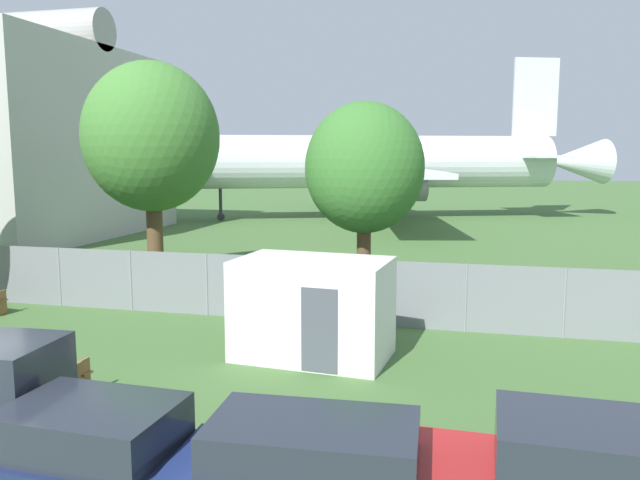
# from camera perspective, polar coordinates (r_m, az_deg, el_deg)

# --- Properties ---
(perimeter_fence) EXTENTS (56.07, 0.07, 1.90)m
(perimeter_fence) POSITION_cam_1_polar(r_m,az_deg,el_deg) (19.19, -10.31, -4.03)
(perimeter_fence) COLOR gray
(perimeter_fence) RESTS_ON ground
(airplane) EXTENTS (38.19, 30.77, 12.20)m
(airplane) POSITION_cam_1_polar(r_m,az_deg,el_deg) (47.45, 3.52, 7.09)
(airplane) COLOR silver
(airplane) RESTS_ON ground
(portable_cabin) EXTENTS (3.77, 2.52, 2.39)m
(portable_cabin) POSITION_cam_1_polar(r_m,az_deg,el_deg) (15.00, -0.64, -6.28)
(portable_cabin) COLOR silver
(portable_cabin) RESTS_ON ground
(picnic_bench_open_grass) EXTENTS (1.66, 1.46, 0.76)m
(picnic_bench_open_grass) POSITION_cam_1_polar(r_m,az_deg,el_deg) (13.79, -24.51, -11.40)
(picnic_bench_open_grass) COLOR brown
(picnic_bench_open_grass) RESTS_ON ground
(tree_left_of_cabin) EXTENTS (4.92, 4.92, 8.19)m
(tree_left_of_cabin) POSITION_cam_1_polar(r_m,az_deg,el_deg) (23.73, -15.16, 9.00)
(tree_left_of_cabin) COLOR brown
(tree_left_of_cabin) RESTS_ON ground
(tree_far_right) EXTENTS (3.56, 3.56, 6.42)m
(tree_far_right) POSITION_cam_1_polar(r_m,az_deg,el_deg) (18.73, 4.10, 6.51)
(tree_far_right) COLOR brown
(tree_far_right) RESTS_ON ground
(car_navy_sedan_centre) EXTENTS (4.15, 2.00, 1.51)m
(car_navy_sedan_centre) POSITION_cam_1_polar(r_m,az_deg,el_deg) (9.42, -19.42, -18.17)
(car_navy_sedan_centre) COLOR black
(car_navy_sedan_centre) RESTS_ON ground
(car_dark_blue_hatchback_near_right) EXTENTS (3.74, 1.90, 1.52)m
(car_dark_blue_hatchback_near_right) POSITION_cam_1_polar(r_m,az_deg,el_deg) (8.46, -0.64, -20.58)
(car_dark_blue_hatchback_near_right) COLOR black
(car_dark_blue_hatchback_near_right) RESTS_ON ground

